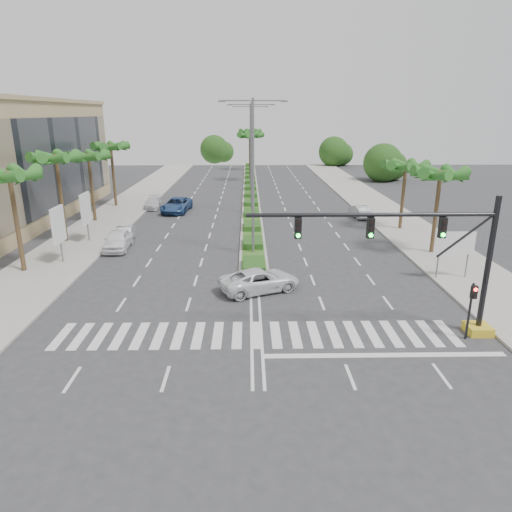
{
  "coord_description": "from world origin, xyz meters",
  "views": [
    {
      "loc": [
        -0.4,
        -21.21,
        10.95
      ],
      "look_at": [
        0.05,
        4.03,
        3.0
      ],
      "focal_mm": 32.0,
      "sensor_mm": 36.0,
      "label": 1
    }
  ],
  "objects_px": {
    "car_parked_a": "(118,240)",
    "car_parked_c": "(177,205)",
    "car_parked_d": "(153,203)",
    "car_right": "(360,211)",
    "car_parked_b": "(124,235)",
    "car_crossing": "(260,280)"
  },
  "relations": [
    {
      "from": "car_parked_a",
      "to": "car_parked_c",
      "type": "relative_size",
      "value": 0.81
    },
    {
      "from": "car_parked_d",
      "to": "car_right",
      "type": "xyz_separation_m",
      "value": [
        23.6,
        -5.53,
        0.04
      ]
    },
    {
      "from": "car_parked_b",
      "to": "car_crossing",
      "type": "distance_m",
      "value": 16.63
    },
    {
      "from": "car_parked_a",
      "to": "car_parked_b",
      "type": "height_order",
      "value": "car_parked_a"
    },
    {
      "from": "car_parked_b",
      "to": "car_parked_c",
      "type": "bearing_deg",
      "value": 74.06
    },
    {
      "from": "car_parked_c",
      "to": "car_right",
      "type": "distance_m",
      "value": 20.67
    },
    {
      "from": "car_parked_a",
      "to": "car_parked_c",
      "type": "xyz_separation_m",
      "value": [
        2.69,
        15.02,
        0.0
      ]
    },
    {
      "from": "car_parked_a",
      "to": "car_parked_d",
      "type": "bearing_deg",
      "value": 88.36
    },
    {
      "from": "car_parked_c",
      "to": "car_parked_d",
      "type": "xyz_separation_m",
      "value": [
        -3.19,
        2.29,
        -0.18
      ]
    },
    {
      "from": "car_parked_c",
      "to": "car_right",
      "type": "relative_size",
      "value": 1.43
    },
    {
      "from": "car_parked_c",
      "to": "car_parked_b",
      "type": "bearing_deg",
      "value": -96.75
    },
    {
      "from": "car_parked_a",
      "to": "car_crossing",
      "type": "distance_m",
      "value": 15.07
    },
    {
      "from": "car_parked_a",
      "to": "car_right",
      "type": "height_order",
      "value": "car_parked_a"
    },
    {
      "from": "car_parked_b",
      "to": "car_parked_d",
      "type": "bearing_deg",
      "value": 87.88
    },
    {
      "from": "car_crossing",
      "to": "car_right",
      "type": "bearing_deg",
      "value": -51.82
    },
    {
      "from": "car_parked_a",
      "to": "car_crossing",
      "type": "height_order",
      "value": "car_parked_a"
    },
    {
      "from": "car_parked_b",
      "to": "car_crossing",
      "type": "xyz_separation_m",
      "value": [
        11.67,
        -11.85,
        0.07
      ]
    },
    {
      "from": "car_parked_b",
      "to": "car_parked_a",
      "type": "bearing_deg",
      "value": -92.57
    },
    {
      "from": "car_parked_b",
      "to": "car_crossing",
      "type": "bearing_deg",
      "value": -49.26
    },
    {
      "from": "car_parked_a",
      "to": "car_right",
      "type": "relative_size",
      "value": 1.16
    },
    {
      "from": "car_parked_c",
      "to": "car_right",
      "type": "xyz_separation_m",
      "value": [
        20.41,
        -3.24,
        -0.14
      ]
    },
    {
      "from": "car_parked_a",
      "to": "car_parked_b",
      "type": "xyz_separation_m",
      "value": [
        -0.05,
        2.26,
        -0.16
      ]
    }
  ]
}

